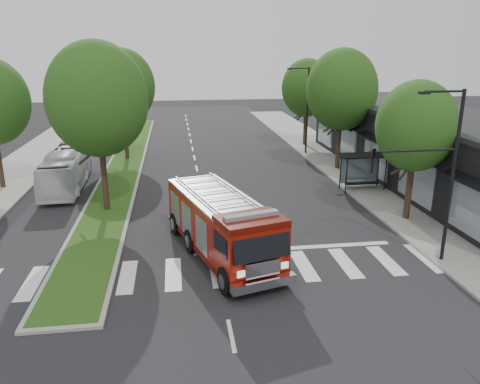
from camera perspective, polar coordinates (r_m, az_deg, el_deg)
name	(u,v)px	position (r m, az deg, el deg)	size (l,w,h in m)	color
ground	(212,245)	(24.13, -3.38, -6.43)	(140.00, 140.00, 0.00)	black
sidewalk_right	(368,181)	(36.33, 15.29, 1.27)	(5.00, 80.00, 0.15)	gray
median	(125,164)	(41.41, -13.79, 3.30)	(3.00, 50.00, 0.15)	gray
storefront_row	(428,148)	(37.77, 21.90, 5.02)	(8.00, 30.00, 5.00)	black
bus_shelter	(363,162)	(33.70, 14.72, 3.55)	(3.20, 1.60, 2.61)	black
tree_right_near	(416,126)	(27.73, 20.65, 7.49)	(4.40, 4.40, 8.05)	black
tree_right_mid	(342,90)	(38.51, 12.31, 12.08)	(5.60, 5.60, 9.72)	black
tree_right_far	(307,88)	(48.05, 8.14, 12.45)	(5.00, 5.00, 8.73)	black
tree_median_near	(97,99)	(28.53, -16.99, 10.74)	(5.80, 5.80, 10.16)	black
tree_median_far	(122,86)	(42.40, -14.16, 12.39)	(5.60, 5.60, 9.72)	black
streetlight_right_near	(435,166)	(22.27, 22.72, 2.91)	(4.08, 0.22, 8.00)	black
streetlight_right_far	(306,107)	(44.04, 8.03, 10.26)	(2.11, 0.20, 8.00)	black
fire_engine	(222,225)	(22.38, -2.26, -4.07)	(5.20, 9.68, 3.22)	#530B04
city_bus	(66,169)	(35.72, -20.40, 2.64)	(2.26, 9.68, 2.70)	silver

